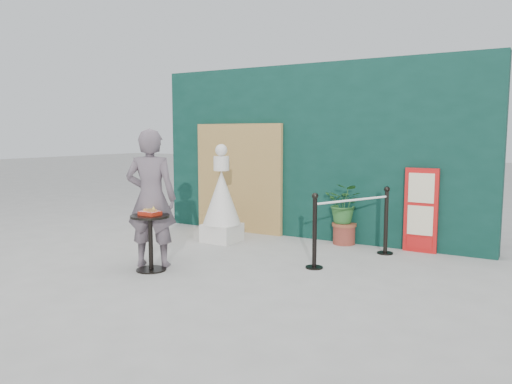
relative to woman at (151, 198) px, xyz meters
The scene contains 10 objects.
ground 1.47m from the woman, 12.72° to the right, with size 60.00×60.00×0.00m, color #ADAAA5.
back_wall 3.15m from the woman, 69.22° to the left, with size 6.00×0.30×3.00m, color #092C24.
bamboo_fence 2.71m from the woman, 96.34° to the left, with size 1.80×0.08×2.00m, color tan.
woman is the anchor object (origin of this frame).
menu_board 4.05m from the woman, 42.04° to the left, with size 0.50×0.07×1.30m.
statue 1.81m from the woman, 92.07° to the left, with size 0.64×0.64×1.65m.
cafe_table 0.50m from the woman, 52.52° to the right, with size 0.52×0.52×0.75m.
food_basket 0.28m from the woman, 51.76° to the right, with size 0.26×0.19×0.11m.
planter 3.22m from the woman, 55.90° to the left, with size 0.60×0.52×1.01m.
stanchion_barrier 2.86m from the woman, 36.47° to the left, with size 0.84×1.54×1.03m.
Camera 1 is at (3.55, -4.83, 1.82)m, focal length 35.00 mm.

